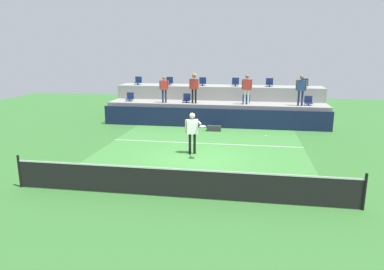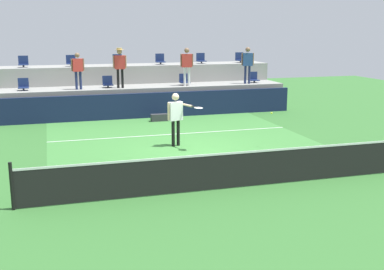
% 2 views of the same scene
% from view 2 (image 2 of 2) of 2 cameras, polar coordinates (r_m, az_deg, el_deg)
% --- Properties ---
extents(ground_plane, '(40.00, 40.00, 0.00)m').
position_cam_2_polar(ground_plane, '(15.71, -0.12, -1.74)').
color(ground_plane, '#336B2D').
extents(court_inner_paint, '(9.00, 10.00, 0.01)m').
position_cam_2_polar(court_inner_paint, '(16.65, -1.09, -0.91)').
color(court_inner_paint, '#3D7F38').
rests_on(court_inner_paint, ground_plane).
extents(court_service_line, '(9.00, 0.06, 0.00)m').
position_cam_2_polar(court_service_line, '(17.96, -2.28, 0.10)').
color(court_service_line, white).
rests_on(court_service_line, ground_plane).
extents(tennis_net, '(10.48, 0.08, 1.07)m').
position_cam_2_polar(tennis_net, '(11.93, 5.32, -3.94)').
color(tennis_net, black).
rests_on(tennis_net, ground_plane).
extents(sponsor_backboard, '(13.00, 0.16, 1.10)m').
position_cam_2_polar(sponsor_backboard, '(21.31, -4.68, 3.52)').
color(sponsor_backboard, '#141E42').
rests_on(sponsor_backboard, ground_plane).
extents(seating_tier_lower, '(13.00, 1.80, 1.25)m').
position_cam_2_polar(seating_tier_lower, '(22.56, -5.37, 4.20)').
color(seating_tier_lower, gray).
rests_on(seating_tier_lower, ground_plane).
extents(seating_tier_upper, '(13.00, 1.80, 2.10)m').
position_cam_2_polar(seating_tier_upper, '(24.26, -6.22, 5.78)').
color(seating_tier_upper, gray).
rests_on(seating_tier_upper, ground_plane).
extents(stadium_chair_lower_far_left, '(0.44, 0.40, 0.52)m').
position_cam_2_polar(stadium_chair_lower_far_left, '(22.00, -19.25, 5.55)').
color(stadium_chair_lower_far_left, '#2D2D33').
rests_on(stadium_chair_lower_far_left, seating_tier_lower).
extents(stadium_chair_lower_left, '(0.44, 0.40, 0.52)m').
position_cam_2_polar(stadium_chair_lower_left, '(22.12, -9.91, 6.10)').
color(stadium_chair_lower_left, '#2D2D33').
rests_on(stadium_chair_lower_left, seating_tier_lower).
extents(stadium_chair_lower_right, '(0.44, 0.40, 0.52)m').
position_cam_2_polar(stadium_chair_lower_right, '(22.81, -0.91, 6.47)').
color(stadium_chair_lower_right, '#2D2D33').
rests_on(stadium_chair_lower_right, seating_tier_lower).
extents(stadium_chair_lower_far_right, '(0.44, 0.40, 0.52)m').
position_cam_2_polar(stadium_chair_lower_far_right, '(23.99, 7.28, 6.67)').
color(stadium_chair_lower_far_right, '#2D2D33').
rests_on(stadium_chair_lower_far_right, seating_tier_lower).
extents(stadium_chair_upper_far_left, '(0.44, 0.40, 0.52)m').
position_cam_2_polar(stadium_chair_upper_far_left, '(23.72, -19.25, 8.08)').
color(stadium_chair_upper_far_left, '#2D2D33').
rests_on(stadium_chair_upper_far_left, seating_tier_upper).
extents(stadium_chair_upper_left, '(0.44, 0.40, 0.52)m').
position_cam_2_polar(stadium_chair_upper_left, '(23.72, -14.07, 8.40)').
color(stadium_chair_upper_left, '#2D2D33').
rests_on(stadium_chair_upper_left, seating_tier_upper).
extents(stadium_chair_upper_mid_left, '(0.44, 0.40, 0.52)m').
position_cam_2_polar(stadium_chair_upper_mid_left, '(23.92, -8.77, 8.65)').
color(stadium_chair_upper_mid_left, '#2D2D33').
rests_on(stadium_chair_upper_mid_left, seating_tier_upper).
extents(stadium_chair_upper_mid_right, '(0.44, 0.40, 0.52)m').
position_cam_2_polar(stadium_chair_upper_mid_right, '(24.29, -3.77, 8.83)').
color(stadium_chair_upper_mid_right, '#2D2D33').
rests_on(stadium_chair_upper_mid_right, seating_tier_upper).
extents(stadium_chair_upper_right, '(0.44, 0.40, 0.52)m').
position_cam_2_polar(stadium_chair_upper_right, '(24.85, 1.07, 8.93)').
color(stadium_chair_upper_right, '#2D2D33').
rests_on(stadium_chair_upper_right, seating_tier_upper).
extents(stadium_chair_upper_far_right, '(0.44, 0.40, 0.52)m').
position_cam_2_polar(stadium_chair_upper_far_right, '(25.57, 5.67, 8.98)').
color(stadium_chair_upper_far_right, '#2D2D33').
rests_on(stadium_chair_upper_far_right, seating_tier_upper).
extents(tennis_player, '(1.02, 1.15, 1.78)m').
position_cam_2_polar(tennis_player, '(15.96, -1.86, 2.51)').
color(tennis_player, black).
rests_on(tennis_player, ground_plane).
extents(spectator_in_white, '(0.57, 0.23, 1.58)m').
position_cam_2_polar(spectator_in_white, '(21.56, -13.31, 7.73)').
color(spectator_in_white, navy).
rests_on(spectator_in_white, seating_tier_lower).
extents(spectator_with_hat, '(0.60, 0.46, 1.76)m').
position_cam_2_polar(spectator_with_hat, '(21.73, -8.51, 8.34)').
color(spectator_with_hat, black).
rests_on(spectator_with_hat, seating_tier_lower).
extents(spectator_leaning_on_rail, '(0.60, 0.25, 1.73)m').
position_cam_2_polar(spectator_leaning_on_rail, '(22.37, -0.62, 8.49)').
color(spectator_leaning_on_rail, white).
rests_on(spectator_leaning_on_rail, seating_tier_lower).
extents(spectator_in_grey, '(0.60, 0.27, 1.73)m').
position_cam_2_polar(spectator_in_grey, '(23.37, 6.57, 8.59)').
color(spectator_in_grey, navy).
rests_on(spectator_in_grey, seating_tier_lower).
extents(tennis_ball, '(0.07, 0.07, 0.07)m').
position_cam_2_polar(tennis_ball, '(16.08, 9.35, 2.57)').
color(tennis_ball, '#CCE033').
extents(equipment_bag, '(0.76, 0.28, 0.30)m').
position_cam_2_polar(equipment_bag, '(20.55, -3.80, 2.07)').
color(equipment_bag, '#333338').
rests_on(equipment_bag, ground_plane).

